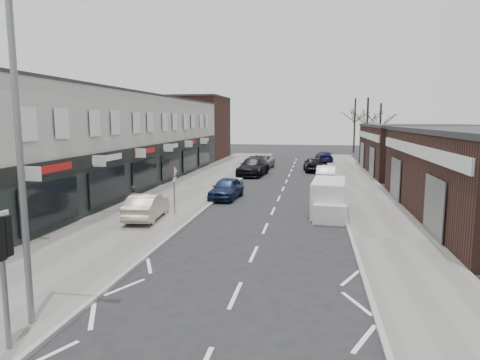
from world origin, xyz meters
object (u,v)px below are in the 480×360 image
at_px(warning_sign, 175,175).
at_px(pedestrian, 134,201).
at_px(traffic_light, 1,249).
at_px(white_van, 328,199).
at_px(street_lamp, 26,143).
at_px(parked_car_left_a, 226,188).
at_px(sedan_on_pavement, 147,206).
at_px(parked_car_right_c, 324,157).
at_px(parked_car_left_c, 260,162).
at_px(parked_car_left_b, 253,167).
at_px(parked_car_right_a, 326,174).
at_px(parked_car_right_b, 313,164).

distance_m(warning_sign, pedestrian, 2.52).
height_order(traffic_light, white_van, traffic_light).
bearing_deg(street_lamp, traffic_light, -84.12).
xyz_separation_m(warning_sign, parked_car_left_a, (1.76, 5.32, -1.51)).
relative_size(white_van, sedan_on_pavement, 1.23).
relative_size(sedan_on_pavement, parked_car_right_c, 0.88).
bearing_deg(warning_sign, parked_car_left_c, 85.65).
relative_size(parked_car_left_b, parked_car_right_a, 1.31).
bearing_deg(parked_car_right_c, parked_car_right_a, 84.32).
xyz_separation_m(pedestrian, parked_car_left_b, (3.78, 18.38, -0.11)).
distance_m(street_lamp, warning_sign, 13.04).
bearing_deg(street_lamp, parked_car_right_b, 78.89).
bearing_deg(street_lamp, pedestrian, 102.30).
distance_m(parked_car_left_a, parked_car_left_b, 12.10).
relative_size(street_lamp, parked_car_left_a, 1.97).
xyz_separation_m(white_van, sedan_on_pavement, (-9.23, -3.19, -0.11)).
xyz_separation_m(white_van, parked_car_right_a, (0.21, 12.28, -0.18)).
distance_m(pedestrian, parked_car_right_a, 18.15).
bearing_deg(sedan_on_pavement, parked_car_right_b, -115.60).
bearing_deg(pedestrian, parked_car_left_a, -112.21).
bearing_deg(parked_car_left_a, white_van, -24.78).
xyz_separation_m(parked_car_left_a, parked_car_right_c, (6.90, 26.21, -0.03)).
bearing_deg(white_van, traffic_light, -111.12).
bearing_deg(traffic_light, street_lamp, 95.88).
bearing_deg(warning_sign, parked_car_right_a, 58.77).
xyz_separation_m(parked_car_left_b, parked_car_right_b, (5.53, 4.02, -0.08)).
relative_size(white_van, parked_car_left_a, 1.22).
bearing_deg(parked_car_right_c, sedan_on_pavement, 68.75).
height_order(sedan_on_pavement, parked_car_left_a, sedan_on_pavement).
height_order(white_van, parked_car_right_b, white_van).
distance_m(traffic_light, warning_sign, 14.04).
xyz_separation_m(street_lamp, parked_car_right_c, (8.03, 44.33, -3.96)).
distance_m(white_van, parked_car_right_b, 19.82).
xyz_separation_m(street_lamp, parked_car_right_b, (6.73, 34.24, -3.87)).
distance_m(white_van, parked_car_left_a, 7.44).
height_order(white_van, sedan_on_pavement, white_van).
distance_m(pedestrian, parked_car_left_c, 24.37).
distance_m(pedestrian, parked_car_left_b, 18.77).
bearing_deg(parked_car_left_c, white_van, -68.23).
height_order(pedestrian, parked_car_right_a, pedestrian).
height_order(street_lamp, sedan_on_pavement, street_lamp).
xyz_separation_m(sedan_on_pavement, parked_car_left_c, (2.76, 24.67, -0.04)).
bearing_deg(sedan_on_pavement, pedestrian, -37.51).
xyz_separation_m(sedan_on_pavement, parked_car_right_a, (9.44, 15.46, -0.07)).
relative_size(street_lamp, white_van, 1.62).
xyz_separation_m(street_lamp, parked_car_left_a, (1.13, 18.12, -3.93)).
bearing_deg(parked_car_right_a, pedestrian, 58.15).
height_order(traffic_light, parked_car_right_b, traffic_light).
relative_size(white_van, parked_car_left_c, 0.93).
relative_size(pedestrian, parked_car_right_a, 0.37).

